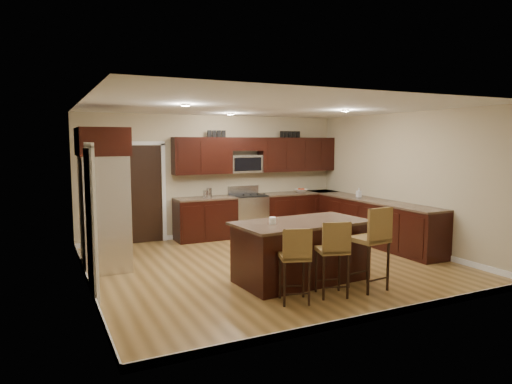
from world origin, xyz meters
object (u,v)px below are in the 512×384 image
island (301,253)px  stool_right (373,239)px  range (248,215)px  refrigerator (104,198)px  stool_mid (334,250)px  stool_left (295,256)px

island → stool_right: size_ratio=1.75×
range → refrigerator: (-3.30, -1.45, 0.73)m
island → stool_mid: (-0.00, -0.84, 0.23)m
stool_left → stool_right: stool_right is taller
range → island: 3.52m
stool_left → island: bearing=72.9°
island → refrigerator: (-2.61, 2.00, 0.77)m
stool_left → stool_right: (1.26, -0.01, 0.12)m
island → refrigerator: 3.37m
stool_mid → stool_left: bearing=-164.0°
stool_right → refrigerator: size_ratio=0.52×
island → stool_left: bearing=-130.0°
range → stool_right: bearing=-90.4°
island → stool_right: (0.66, -0.85, 0.33)m
range → stool_mid: 4.35m
stool_right → stool_mid: bearing=173.1°
stool_right → refrigerator: bearing=133.0°
stool_left → range: bearing=91.7°
island → refrigerator: bearing=138.2°
range → stool_right: stool_right is taller
stool_left → refrigerator: size_ratio=0.43×
stool_mid → refrigerator: 3.89m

